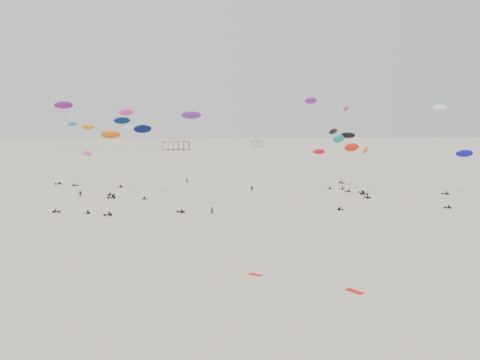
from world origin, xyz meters
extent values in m
plane|color=beige|center=(0.00, 200.00, 0.00)|extent=(900.00, 900.00, 0.00)
cube|color=brown|center=(-10.00, 350.00, 6.15)|extent=(21.00, 13.00, 0.30)
cube|color=silver|center=(-10.00, 350.00, 7.90)|extent=(14.00, 8.40, 3.20)
cube|color=#B2B2AD|center=(-10.00, 350.00, 9.65)|extent=(15.00, 9.00, 0.30)
cube|color=brown|center=(60.00, 380.00, 5.15)|extent=(9.00, 7.00, 0.30)
cube|color=silver|center=(60.00, 380.00, 6.50)|extent=(5.60, 4.20, 2.40)
cube|color=#B2B2AD|center=(60.00, 380.00, 7.85)|extent=(6.00, 4.50, 0.30)
cube|color=black|center=(-62.00, 350.00, 1.45)|extent=(80.00, 0.10, 0.10)
cylinder|color=gray|center=(-29.82, 136.75, 8.92)|extent=(0.03, 0.03, 19.03)
ellipsoid|color=white|center=(-28.83, 141.43, 17.99)|extent=(5.01, 3.07, 2.32)
cylinder|color=gray|center=(19.74, 87.43, 12.47)|extent=(0.03, 0.03, 24.86)
ellipsoid|color=#771B99|center=(16.91, 89.99, 24.97)|extent=(4.06, 3.09, 1.86)
cylinder|color=gray|center=(48.17, 85.49, 11.70)|extent=(0.03, 0.03, 22.61)
ellipsoid|color=white|center=(47.90, 87.74, 23.39)|extent=(3.56, 2.12, 1.62)
cylinder|color=gray|center=(32.90, 120.16, 5.59)|extent=(0.03, 0.03, 12.78)
ellipsoid|color=red|center=(30.06, 123.12, 11.18)|extent=(3.89, 1.54, 1.88)
cylinder|color=gray|center=(40.73, 112.90, 5.81)|extent=(0.03, 0.03, 17.28)
ellipsoid|color=orange|center=(43.56, 119.34, 11.73)|extent=(4.26, 5.18, 2.46)
cylinder|color=gray|center=(34.78, 119.33, 12.02)|extent=(0.03, 0.03, 23.40)
ellipsoid|color=#D1318C|center=(37.24, 119.97, 24.20)|extent=(3.88, 4.42, 2.11)
cylinder|color=gray|center=(40.00, 133.55, 8.44)|extent=(0.03, 0.03, 16.17)
ellipsoid|color=black|center=(39.19, 135.86, 17.13)|extent=(5.59, 5.63, 2.69)
cylinder|color=gray|center=(-44.70, 145.44, 4.78)|extent=(0.03, 0.03, 16.92)
ellipsoid|color=#F238A3|center=(-43.83, 152.79, 9.55)|extent=(3.92, 2.74, 1.81)
cylinder|color=gray|center=(36.75, 107.68, 6.24)|extent=(0.03, 0.03, 18.59)
ellipsoid|color=red|center=(37.42, 115.09, 12.82)|extent=(5.91, 3.75, 2.72)
cylinder|color=gray|center=(-27.87, 93.29, 10.17)|extent=(0.03, 0.03, 23.91)
ellipsoid|color=#051B47|center=(-26.80, 100.46, 20.43)|extent=(4.58, 3.61, 2.12)
cylinder|color=gray|center=(-12.10, 88.19, 10.71)|extent=(0.03, 0.03, 20.42)
ellipsoid|color=#691C9D|center=(-10.76, 89.28, 21.58)|extent=(4.82, 3.00, 2.23)
cylinder|color=gray|center=(-37.67, 95.10, 9.44)|extent=(0.03, 0.03, 20.01)
ellipsoid|color=orange|center=(-34.43, 98.51, 18.84)|extent=(3.35, 2.15, 1.55)
cylinder|color=gray|center=(-50.34, 149.30, 9.82)|extent=(0.03, 0.03, 22.50)
ellipsoid|color=#1A9FC8|center=(-49.01, 155.81, 19.60)|extent=(3.84, 4.13, 1.93)
cylinder|color=gray|center=(-29.36, 116.92, 11.52)|extent=(0.03, 0.03, 25.57)
ellipsoid|color=#E736A5|center=(-27.78, 123.68, 23.04)|extent=(4.62, 2.44, 2.16)
cylinder|color=gray|center=(-32.27, 121.23, 8.11)|extent=(0.03, 0.03, 18.90)
ellipsoid|color=#D3530B|center=(-32.76, 127.08, 16.53)|extent=(5.71, 2.22, 2.73)
cylinder|color=gray|center=(-22.56, 110.97, 9.00)|extent=(0.03, 0.03, 18.08)
ellipsoid|color=#050F3F|center=(-22.73, 114.43, 18.30)|extent=(5.58, 4.03, 2.60)
cylinder|color=gray|center=(-36.84, 94.53, 11.91)|extent=(0.03, 0.03, 25.94)
ellipsoid|color=#6E1783|center=(-40.04, 100.00, 24.02)|extent=(4.75, 3.69, 2.19)
cylinder|color=gray|center=(37.10, 116.89, 8.00)|extent=(0.03, 0.03, 17.99)
ellipsoid|color=black|center=(38.77, 121.74, 16.20)|extent=(4.79, 3.61, 2.23)
cylinder|color=gray|center=(36.93, 115.01, 7.42)|extent=(0.03, 0.03, 17.42)
ellipsoid|color=teal|center=(35.27, 120.28, 15.18)|extent=(5.88, 4.71, 2.78)
cylinder|color=gray|center=(63.65, 104.05, 5.60)|extent=(0.03, 0.03, 11.96)
ellipsoid|color=#0D0DAA|center=(66.97, 105.17, 11.36)|extent=(5.30, 2.55, 2.53)
imported|color=black|center=(-6.76, 84.45, 0.00)|extent=(0.85, 0.81, 1.92)
imported|color=black|center=(8.00, 117.04, 0.00)|extent=(1.18, 0.94, 2.12)
imported|color=black|center=(-39.57, 113.55, 0.00)|extent=(1.38, 0.81, 2.25)
imported|color=black|center=(-9.94, 140.23, 0.00)|extent=(0.76, 0.59, 1.89)
cube|color=red|center=(5.37, 34.46, 0.00)|extent=(1.91, 2.35, 0.08)
cube|color=red|center=(-4.97, 42.25, 0.00)|extent=(1.82, 1.71, 0.07)
camera|label=1|loc=(-15.95, -15.80, 19.51)|focal=35.00mm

